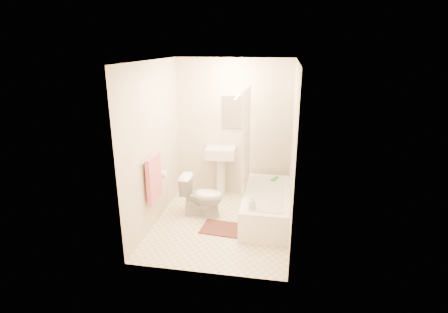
% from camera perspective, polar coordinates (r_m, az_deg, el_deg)
% --- Properties ---
extents(floor, '(2.40, 2.40, 0.00)m').
position_cam_1_polar(floor, '(5.41, -0.46, -10.95)').
color(floor, beige).
rests_on(floor, ground).
extents(ceiling, '(2.40, 2.40, 0.00)m').
position_cam_1_polar(ceiling, '(4.74, -0.54, 15.37)').
color(ceiling, white).
rests_on(ceiling, ground).
extents(wall_back, '(2.00, 0.02, 2.40)m').
position_cam_1_polar(wall_back, '(6.08, 1.55, 4.52)').
color(wall_back, beige).
rests_on(wall_back, ground).
extents(wall_left, '(0.02, 2.40, 2.40)m').
position_cam_1_polar(wall_left, '(5.21, -11.39, 1.84)').
color(wall_left, beige).
rests_on(wall_left, ground).
extents(wall_right, '(0.02, 2.40, 2.40)m').
position_cam_1_polar(wall_right, '(4.87, 11.16, 0.72)').
color(wall_right, beige).
rests_on(wall_right, ground).
extents(mirror, '(0.40, 0.03, 0.55)m').
position_cam_1_polar(mirror, '(6.00, 1.54, 7.26)').
color(mirror, white).
rests_on(mirror, wall_back).
extents(curtain_rod, '(0.03, 1.70, 0.03)m').
position_cam_1_polar(curtain_rod, '(4.83, 3.26, 10.62)').
color(curtain_rod, silver).
rests_on(curtain_rod, wall_back).
extents(shower_curtain, '(0.04, 0.80, 1.55)m').
position_cam_1_polar(shower_curtain, '(5.37, 3.62, 2.87)').
color(shower_curtain, silver).
rests_on(shower_curtain, curtain_rod).
extents(towel_bar, '(0.02, 0.60, 0.02)m').
position_cam_1_polar(towel_bar, '(5.00, -11.91, -0.07)').
color(towel_bar, silver).
rests_on(towel_bar, wall_left).
extents(towel, '(0.06, 0.45, 0.66)m').
position_cam_1_polar(towel, '(5.10, -11.36, -3.51)').
color(towel, '#CC7266').
rests_on(towel, towel_bar).
extents(toilet_paper, '(0.11, 0.12, 0.12)m').
position_cam_1_polar(toilet_paper, '(5.45, -9.93, -2.90)').
color(toilet_paper, white).
rests_on(toilet_paper, wall_left).
extents(toilet, '(0.67, 0.39, 0.66)m').
position_cam_1_polar(toilet, '(5.54, -3.61, -6.46)').
color(toilet, white).
rests_on(toilet, floor).
extents(sink, '(0.53, 0.43, 0.98)m').
position_cam_1_polar(sink, '(6.18, -0.52, -2.14)').
color(sink, silver).
rests_on(sink, floor).
extents(bathtub, '(0.68, 1.56, 0.44)m').
position_cam_1_polar(bathtub, '(5.51, 6.92, -7.95)').
color(bathtub, white).
rests_on(bathtub, floor).
extents(bath_mat, '(0.61, 0.48, 0.02)m').
position_cam_1_polar(bath_mat, '(5.27, -0.44, -11.64)').
color(bath_mat, '#49281F').
rests_on(bath_mat, floor).
extents(soap_bottle, '(0.11, 0.11, 0.19)m').
position_cam_1_polar(soap_bottle, '(4.85, 4.65, -7.52)').
color(soap_bottle, silver).
rests_on(soap_bottle, bathtub).
extents(scrub_brush, '(0.12, 0.20, 0.04)m').
position_cam_1_polar(scrub_brush, '(5.91, 8.20, -3.63)').
color(scrub_brush, '#389B5F').
rests_on(scrub_brush, bathtub).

